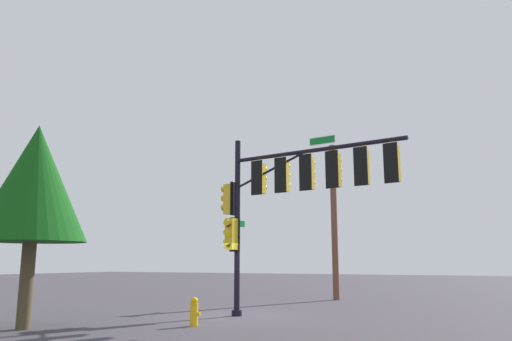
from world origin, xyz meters
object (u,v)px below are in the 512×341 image
object	(u,v)px
signal_pole_assembly	(289,189)
utility_pole	(334,218)
fire_hydrant	(194,312)
tree_near	(35,183)

from	to	relation	value
signal_pole_assembly	utility_pole	world-z (taller)	utility_pole
signal_pole_assembly	utility_pole	distance (m)	9.10
utility_pole	fire_hydrant	size ratio (longest dim) A/B	9.48
utility_pole	tree_near	world-z (taller)	utility_pole
fire_hydrant	utility_pole	bearing A→B (deg)	86.53
signal_pole_assembly	utility_pole	bearing A→B (deg)	97.81
utility_pole	tree_near	xyz separation A→B (m)	(-4.60, -14.44, 0.09)
fire_hydrant	signal_pole_assembly	bearing A→B (deg)	54.43
fire_hydrant	tree_near	bearing A→B (deg)	-145.12
signal_pole_assembly	fire_hydrant	bearing A→B (deg)	-125.57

